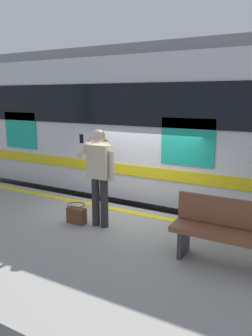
{
  "coord_description": "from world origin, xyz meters",
  "views": [
    {
      "loc": [
        -3.02,
        5.73,
        3.28
      ],
      "look_at": [
        0.04,
        0.3,
        1.89
      ],
      "focal_mm": 34.79,
      "sensor_mm": 36.0,
      "label": 1
    }
  ],
  "objects_px": {
    "handbag": "(77,214)",
    "bench": "(230,230)",
    "train_carriage": "(124,120)",
    "passenger": "(100,170)"
  },
  "relations": [
    {
      "from": "handbag",
      "to": "bench",
      "type": "relative_size",
      "value": 0.23
    },
    {
      "from": "train_carriage",
      "to": "passenger",
      "type": "xyz_separation_m",
      "value": [
        -1.31,
        3.16,
        -0.62
      ]
    },
    {
      "from": "passenger",
      "to": "bench",
      "type": "distance_m",
      "value": 2.38
    },
    {
      "from": "handbag",
      "to": "passenger",
      "type": "bearing_deg",
      "value": -165.33
    },
    {
      "from": "passenger",
      "to": "handbag",
      "type": "distance_m",
      "value": 0.98
    },
    {
      "from": "handbag",
      "to": "bench",
      "type": "xyz_separation_m",
      "value": [
        -2.75,
        0.13,
        0.32
      ]
    },
    {
      "from": "passenger",
      "to": "handbag",
      "type": "relative_size",
      "value": 4.79
    },
    {
      "from": "passenger",
      "to": "handbag",
      "type": "xyz_separation_m",
      "value": [
        0.45,
        0.12,
        -0.86
      ]
    },
    {
      "from": "train_carriage",
      "to": "handbag",
      "type": "bearing_deg",
      "value": 104.68
    },
    {
      "from": "train_carriage",
      "to": "passenger",
      "type": "relative_size",
      "value": 7.65
    }
  ]
}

